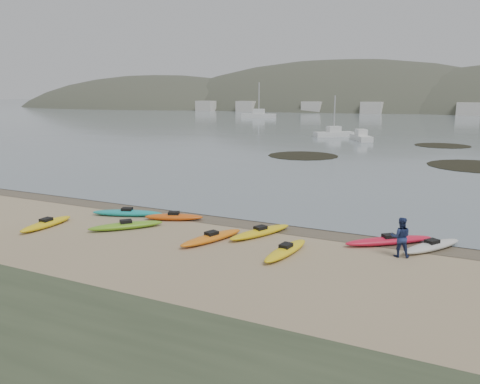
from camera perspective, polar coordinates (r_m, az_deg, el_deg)
The scene contains 8 objects.
ground at distance 24.61m, azimuth 0.00°, elevation -3.42°, with size 600.00×600.00×0.00m, color tan.
wet_sand at distance 24.35m, azimuth -0.31°, elevation -3.58°, with size 60.00×60.00×0.00m, color brown.
water at distance 321.57m, azimuth 24.55°, elevation 9.59°, with size 1200.00×1200.00×0.00m, color slate.
kayaks at distance 22.09m, azimuth -2.00°, elevation -4.75°, with size 19.12×7.86×0.34m.
person_east at distance 20.02m, azimuth 18.98°, elevation -5.22°, with size 0.80×0.62×1.64m, color navy.
kelp_mats at distance 52.92m, azimuth 20.00°, elevation 4.10°, with size 24.66×25.33×0.04m.
moored_boats at distance 104.29m, azimuth 17.95°, elevation 7.99°, with size 99.16×61.65×1.34m.
far_town at distance 166.45m, azimuth 24.85°, elevation 9.18°, with size 199.00×5.00×4.00m.
Camera 1 is at (10.43, -21.34, 6.46)m, focal length 35.00 mm.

